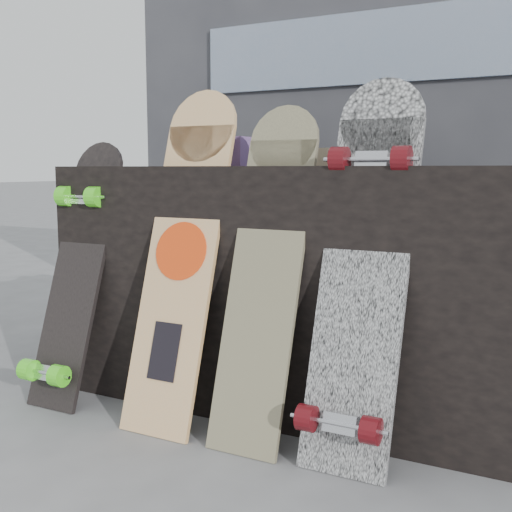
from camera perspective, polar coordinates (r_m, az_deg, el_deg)
The scene contains 10 objects.
ground at distance 1.88m, azimuth -2.80°, elevation -17.19°, with size 60.00×60.00×0.00m, color slate.
vendor_table at distance 2.18m, azimuth 3.86°, elevation -2.60°, with size 1.60×0.60×0.80m, color black.
booth at distance 2.96m, azimuth 10.92°, elevation 13.64°, with size 2.40×0.22×2.20m.
merch_box_purple at distance 2.26m, azimuth -2.67°, elevation 9.22°, with size 0.18×0.12×0.10m, color #673F82.
merch_box_small at distance 2.05m, azimuth 11.43°, elevation 9.51°, with size 0.14×0.14×0.12m, color #673F82.
merch_box_flat at distance 2.15m, azimuth 8.44°, elevation 8.69°, with size 0.22×0.10×0.06m, color #D1B78C.
longboard_geisha at distance 2.01m, azimuth -6.49°, elevation 0.83°, with size 0.24×0.35×1.05m.
longboard_celtic at distance 1.86m, azimuth 0.99°, elevation -0.59°, with size 0.22×0.32×0.98m.
longboard_cascadia at distance 1.75m, azimuth 9.56°, elevation -0.53°, with size 0.24×0.39×1.05m.
skateboard_dark at distance 2.28m, azimuth -15.74°, elevation -1.02°, with size 0.20×0.37×0.89m.
Camera 1 is at (0.87, -1.46, 0.79)m, focal length 45.00 mm.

